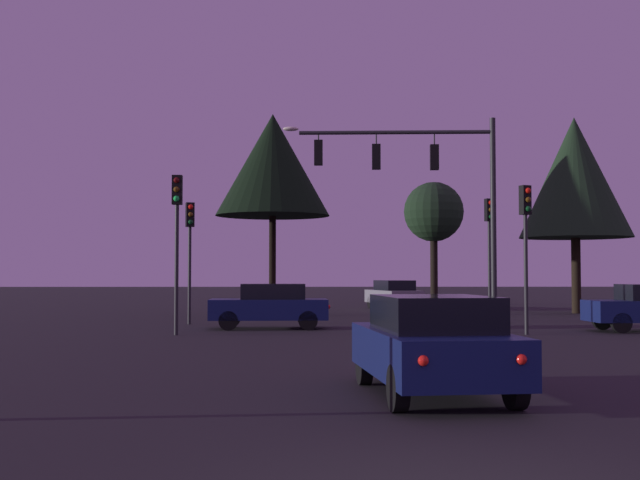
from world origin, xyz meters
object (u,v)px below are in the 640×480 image
object	(u,v)px
car_nearside_lane	(433,344)
tree_center_horizon	(434,213)
traffic_light_corner_left	(190,238)
traffic_light_corner_right	(489,235)
traffic_light_far_side	(177,222)
car_crossing_left	(270,305)
tree_behind_sign	(273,165)
traffic_signal_mast_arm	(426,178)
traffic_light_median	(526,229)
tree_left_far	(575,178)
car_far_lane	(394,294)

from	to	relation	value
car_nearside_lane	tree_center_horizon	bearing A→B (deg)	80.67
traffic_light_corner_left	traffic_light_corner_right	world-z (taller)	traffic_light_corner_right
traffic_light_far_side	car_crossing_left	size ratio (longest dim) A/B	1.19
tree_behind_sign	car_nearside_lane	bearing A→B (deg)	-81.74
traffic_signal_mast_arm	car_nearside_lane	size ratio (longest dim) A/B	1.78
traffic_light_corner_left	traffic_light_median	bearing A→B (deg)	-25.29
traffic_light_far_side	car_nearside_lane	distance (m)	13.70
traffic_light_corner_right	traffic_light_far_side	bearing A→B (deg)	-147.53
car_nearside_lane	tree_left_far	size ratio (longest dim) A/B	0.46
traffic_light_corner_left	traffic_light_corner_right	distance (m)	11.76
traffic_light_median	car_far_lane	size ratio (longest dim) A/B	1.00
traffic_light_corner_left	tree_center_horizon	world-z (taller)	tree_center_horizon
tree_center_horizon	traffic_light_corner_left	bearing A→B (deg)	-123.28
traffic_light_corner_left	car_nearside_lane	xyz separation A→B (m)	(6.19, -17.29, -2.38)
traffic_signal_mast_arm	tree_center_horizon	distance (m)	20.11
traffic_signal_mast_arm	car_far_lane	world-z (taller)	traffic_signal_mast_arm
car_far_lane	tree_behind_sign	distance (m)	10.47
car_crossing_left	car_far_lane	size ratio (longest dim) A/B	0.90
traffic_light_far_side	tree_behind_sign	world-z (taller)	tree_behind_sign
traffic_light_far_side	car_crossing_left	xyz separation A→B (m)	(2.71, 2.74, -2.62)
traffic_light_corner_left	tree_left_far	xyz separation A→B (m)	(17.05, 7.82, 3.23)
car_crossing_left	car_far_lane	bearing A→B (deg)	68.22
tree_left_far	tree_center_horizon	world-z (taller)	tree_left_far
traffic_signal_mast_arm	car_crossing_left	size ratio (longest dim) A/B	1.85
traffic_signal_mast_arm	traffic_light_median	distance (m)	4.95
car_crossing_left	tree_center_horizon	size ratio (longest dim) A/B	0.55
traffic_signal_mast_arm	traffic_light_median	xyz separation A→B (m)	(2.49, -3.76, -2.03)
traffic_light_median	car_far_lane	distance (m)	17.67
traffic_light_far_side	traffic_light_corner_left	bearing A→B (deg)	93.89
traffic_signal_mast_arm	car_far_lane	xyz separation A→B (m)	(0.37, 13.61, -4.47)
car_crossing_left	traffic_light_median	bearing A→B (deg)	-19.22
car_crossing_left	car_far_lane	world-z (taller)	same
car_crossing_left	tree_center_horizon	bearing A→B (deg)	66.64
car_nearside_lane	car_far_lane	xyz separation A→B (m)	(2.71, 29.45, 0.00)
car_far_lane	traffic_light_far_side	bearing A→B (deg)	-116.24
tree_left_far	traffic_signal_mast_arm	bearing A→B (deg)	-132.57
traffic_light_median	car_nearside_lane	bearing A→B (deg)	-111.82
traffic_signal_mast_arm	tree_left_far	world-z (taller)	tree_left_far
tree_left_far	tree_center_horizon	bearing A→B (deg)	115.41
car_crossing_left	car_nearside_lane	bearing A→B (deg)	-78.12
car_crossing_left	tree_left_far	size ratio (longest dim) A/B	0.44
traffic_light_far_side	car_far_lane	distance (m)	19.51
traffic_signal_mast_arm	car_crossing_left	bearing A→B (deg)	-169.79
tree_center_horizon	traffic_light_median	bearing A→B (deg)	-92.47
traffic_signal_mast_arm	car_nearside_lane	distance (m)	16.62
tree_left_far	tree_behind_sign	bearing A→B (deg)	-172.94
traffic_light_far_side	tree_behind_sign	size ratio (longest dim) A/B	0.54
car_crossing_left	tree_center_horizon	distance (m)	23.14
traffic_light_corner_right	tree_behind_sign	world-z (taller)	tree_behind_sign
traffic_light_corner_left	car_crossing_left	world-z (taller)	traffic_light_corner_left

